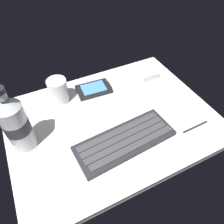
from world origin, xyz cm
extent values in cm
cube|color=silver|center=(0.00, 0.00, -1.00)|extent=(64.00, 48.00, 2.00)
cube|color=silver|center=(0.00, -23.40, 0.40)|extent=(64.00, 1.20, 0.80)
cube|color=#232328|center=(-0.70, -9.84, 0.70)|extent=(29.70, 13.02, 1.40)
cube|color=#3D3D42|center=(-0.94, -6.55, 1.55)|extent=(26.75, 3.88, 0.30)
cube|color=#3D3D42|center=(-0.78, -8.74, 1.55)|extent=(26.75, 3.88, 0.30)
cube|color=#3D3D42|center=(-0.63, -10.93, 1.55)|extent=(26.75, 3.88, 0.30)
cube|color=#3D3D42|center=(-0.47, -13.13, 1.55)|extent=(26.75, 3.88, 0.30)
cube|color=black|center=(-0.43, 14.96, 0.70)|extent=(12.50, 8.41, 1.40)
cube|color=#4C8CEA|center=(-0.43, 14.96, 1.45)|extent=(8.79, 6.49, 0.10)
cube|color=#333338|center=(5.95, 14.51, 0.70)|extent=(1.06, 3.85, 1.12)
cylinder|color=silver|center=(-12.23, 15.52, 4.25)|extent=(6.40, 6.40, 8.50)
cylinder|color=brown|center=(-12.23, 15.52, 3.26)|extent=(5.50, 5.50, 6.12)
cylinder|color=silver|center=(-26.47, 2.22, 7.50)|extent=(6.60, 6.60, 15.00)
cone|color=silver|center=(-26.47, 2.22, 16.40)|extent=(6.60, 6.60, 2.80)
cylinder|color=silver|center=(-26.47, 2.22, 18.70)|extent=(2.51, 2.51, 1.80)
cylinder|color=#2D2D38|center=(-26.47, 2.22, 8.25)|extent=(6.73, 6.73, 3.80)
cube|color=silver|center=(22.10, 13.48, 1.20)|extent=(7.08, 5.71, 2.40)
cylinder|color=#26262B|center=(21.37, -14.50, 0.35)|extent=(9.51, 0.89, 0.70)
camera|label=1|loc=(-19.60, -39.73, 50.24)|focal=33.70mm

